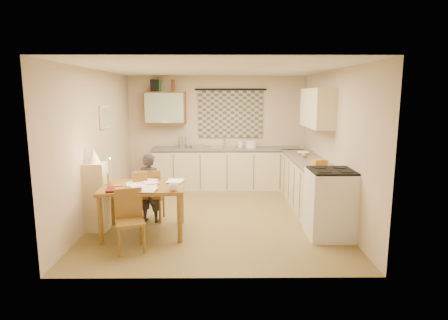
{
  "coord_description": "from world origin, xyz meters",
  "views": [
    {
      "loc": [
        0.09,
        -6.27,
        2.1
      ],
      "look_at": [
        0.14,
        0.2,
        0.95
      ],
      "focal_mm": 30.0,
      "sensor_mm": 36.0,
      "label": 1
    }
  ],
  "objects_px": {
    "stove": "(331,204)",
    "counter_right": "(311,187)",
    "dining_table": "(144,209)",
    "shelf_stand": "(96,197)",
    "person": "(150,188)",
    "counter_back": "(227,168)",
    "chair_far": "(151,204)"
  },
  "relations": [
    {
      "from": "stove",
      "to": "dining_table",
      "type": "relative_size",
      "value": 0.79
    },
    {
      "from": "dining_table",
      "to": "person",
      "type": "height_order",
      "value": "person"
    },
    {
      "from": "counter_back",
      "to": "person",
      "type": "xyz_separation_m",
      "value": [
        -1.3,
        -2.24,
        0.13
      ]
    },
    {
      "from": "counter_back",
      "to": "shelf_stand",
      "type": "height_order",
      "value": "shelf_stand"
    },
    {
      "from": "chair_far",
      "to": "shelf_stand",
      "type": "distance_m",
      "value": 0.92
    },
    {
      "from": "stove",
      "to": "shelf_stand",
      "type": "xyz_separation_m",
      "value": [
        -3.54,
        0.3,
        0.03
      ]
    },
    {
      "from": "dining_table",
      "to": "shelf_stand",
      "type": "relative_size",
      "value": 1.21
    },
    {
      "from": "stove",
      "to": "person",
      "type": "xyz_separation_m",
      "value": [
        -2.79,
        0.69,
        0.07
      ]
    },
    {
      "from": "stove",
      "to": "counter_right",
      "type": "bearing_deg",
      "value": 90.0
    },
    {
      "from": "dining_table",
      "to": "chair_far",
      "type": "distance_m",
      "value": 0.6
    },
    {
      "from": "stove",
      "to": "shelf_stand",
      "type": "relative_size",
      "value": 0.96
    },
    {
      "from": "counter_back",
      "to": "chair_far",
      "type": "height_order",
      "value": "counter_back"
    },
    {
      "from": "counter_right",
      "to": "dining_table",
      "type": "distance_m",
      "value": 2.99
    },
    {
      "from": "shelf_stand",
      "to": "counter_back",
      "type": "bearing_deg",
      "value": 52.03
    },
    {
      "from": "stove",
      "to": "dining_table",
      "type": "distance_m",
      "value": 2.79
    },
    {
      "from": "dining_table",
      "to": "shelf_stand",
      "type": "xyz_separation_m",
      "value": [
        -0.76,
        0.14,
        0.15
      ]
    },
    {
      "from": "person",
      "to": "counter_right",
      "type": "bearing_deg",
      "value": -155.9
    },
    {
      "from": "chair_far",
      "to": "shelf_stand",
      "type": "relative_size",
      "value": 0.83
    },
    {
      "from": "counter_right",
      "to": "shelf_stand",
      "type": "bearing_deg",
      "value": -165.04
    },
    {
      "from": "counter_back",
      "to": "counter_right",
      "type": "bearing_deg",
      "value": -48.55
    },
    {
      "from": "dining_table",
      "to": "person",
      "type": "bearing_deg",
      "value": 86.54
    },
    {
      "from": "counter_right",
      "to": "person",
      "type": "height_order",
      "value": "person"
    },
    {
      "from": "counter_back",
      "to": "shelf_stand",
      "type": "relative_size",
      "value": 3.09
    },
    {
      "from": "dining_table",
      "to": "counter_back",
      "type": "bearing_deg",
      "value": 60.69
    },
    {
      "from": "shelf_stand",
      "to": "counter_right",
      "type": "bearing_deg",
      "value": 14.96
    },
    {
      "from": "dining_table",
      "to": "chair_far",
      "type": "height_order",
      "value": "chair_far"
    },
    {
      "from": "counter_back",
      "to": "counter_right",
      "type": "xyz_separation_m",
      "value": [
        1.49,
        -1.68,
        -0.0
      ]
    },
    {
      "from": "counter_right",
      "to": "stove",
      "type": "xyz_separation_m",
      "value": [
        -0.0,
        -1.24,
        0.06
      ]
    },
    {
      "from": "chair_far",
      "to": "counter_back",
      "type": "bearing_deg",
      "value": -119.58
    },
    {
      "from": "person",
      "to": "shelf_stand",
      "type": "bearing_deg",
      "value": 40.17
    },
    {
      "from": "counter_back",
      "to": "chair_far",
      "type": "xyz_separation_m",
      "value": [
        -1.3,
        -2.18,
        -0.18
      ]
    },
    {
      "from": "dining_table",
      "to": "counter_right",
      "type": "bearing_deg",
      "value": 17.04
    }
  ]
}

